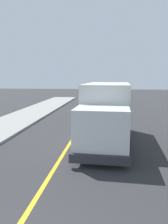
% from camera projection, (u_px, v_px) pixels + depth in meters
% --- Properties ---
extents(centre_line_yellow, '(0.16, 56.00, 0.01)m').
position_uv_depth(centre_line_yellow, '(73.00, 138.00, 13.08)').
color(centre_line_yellow, gold).
rests_on(centre_line_yellow, ground).
extents(box_truck, '(2.70, 7.28, 3.20)m').
position_uv_depth(box_truck, '(106.00, 110.00, 12.16)').
color(box_truck, silver).
rests_on(box_truck, ground).
extents(parked_car_near, '(2.00, 4.48, 1.67)m').
position_uv_depth(parked_car_near, '(105.00, 110.00, 18.97)').
color(parked_car_near, '#2D4793').
rests_on(parked_car_near, ground).
extents(parked_car_mid, '(1.99, 4.47, 1.67)m').
position_uv_depth(parked_car_mid, '(111.00, 101.00, 25.53)').
color(parked_car_mid, '#4C564C').
rests_on(parked_car_mid, ground).
extents(parked_car_far, '(1.81, 4.40, 1.67)m').
position_uv_depth(parked_car_far, '(107.00, 96.00, 32.18)').
color(parked_car_far, maroon).
rests_on(parked_car_far, ground).
extents(parked_car_furthest, '(2.01, 4.48, 1.67)m').
position_uv_depth(parked_car_furthest, '(109.00, 93.00, 37.80)').
color(parked_car_furthest, '#B7B7BC').
rests_on(parked_car_furthest, ground).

